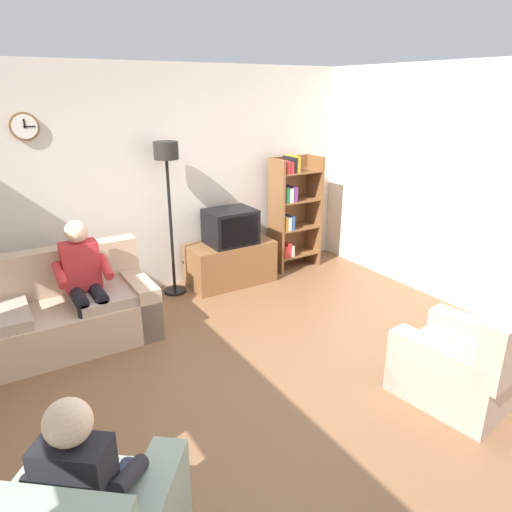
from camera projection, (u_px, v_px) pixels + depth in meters
The scene contains 11 objects.
ground_plane at pixel (267, 394), 3.88m from camera, with size 12.00×12.00×0.00m, color brown.
back_wall_assembly at pixel (147, 182), 5.55m from camera, with size 6.20×0.17×2.70m.
right_wall at pixel (497, 196), 4.84m from camera, with size 0.12×5.80×2.70m, color silver.
couch at pixel (53, 316), 4.53m from camera, with size 1.91×0.89×0.90m.
tv_stand at pixel (230, 263), 6.03m from camera, with size 1.10×0.56×0.55m.
tv at pixel (231, 227), 5.85m from camera, with size 0.60×0.49×0.44m.
bookshelf at pixel (291, 211), 6.41m from camera, with size 0.68×0.36×1.58m.
floor_lamp at pixel (168, 177), 5.34m from camera, with size 0.28×0.28×1.85m.
armchair_near_bookshelf at pixel (463, 366), 3.75m from camera, with size 0.92×0.98×0.90m.
person_on_couch at pixel (84, 277), 4.46m from camera, with size 0.51×0.54×1.24m.
person_in_left_armchair at pixel (88, 478), 2.27m from camera, with size 0.63×0.64×1.12m.
Camera 1 is at (-1.80, -2.72, 2.40)m, focal length 32.54 mm.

